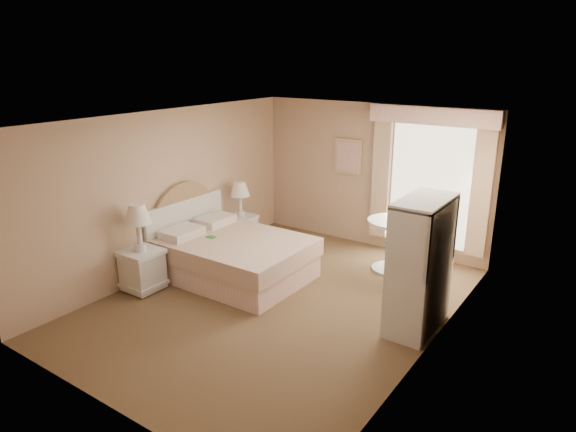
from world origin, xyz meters
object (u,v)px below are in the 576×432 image
Objects in this scene: round_table at (392,237)px; armoire at (420,276)px; nightstand_near at (141,259)px; cafe_chair at (411,246)px; nightstand_far at (241,222)px; bed at (230,254)px.

round_table is 1.80m from armoire.
nightstand_near is 3.92m from cafe_chair.
nightstand_far is 1.38× the size of round_table.
bed reaches higher than cafe_chair.
nightstand_far is at bearing -169.33° from round_table.
nightstand_near reaches higher than cafe_chair.
round_table is at bearing 40.04° from bed.
nightstand_near is at bearing -161.38° from armoire.
armoire is (3.65, -0.99, 0.26)m from nightstand_far.
nightstand_near is at bearing -156.33° from cafe_chair.
armoire reaches higher than nightstand_near.
round_table is at bearing 132.73° from cafe_chair.
nightstand_near is 3.86m from armoire.
nightstand_far is (-0.00, 2.22, -0.05)m from nightstand_near.
cafe_chair is at bearing 30.18° from bed.
nightstand_far reaches higher than round_table.
nightstand_far reaches higher than cafe_chair.
cafe_chair is 1.37m from armoire.
nightstand_far is 1.18× the size of cafe_chair.
bed is 2.71m from cafe_chair.
armoire is at bearing -55.80° from round_table.
armoire reaches higher than bed.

